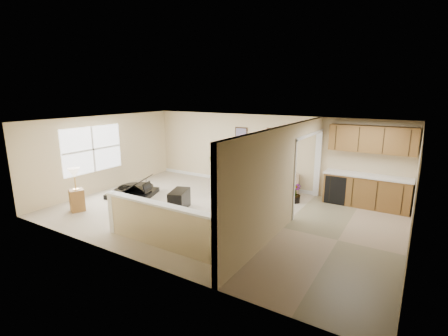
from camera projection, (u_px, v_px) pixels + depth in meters
The scene contains 20 objects.
floor at pixel (219, 214), 8.86m from camera, with size 9.00×9.00×0.00m, color #B9AA90.
back_wall at pixel (266, 152), 11.07m from camera, with size 9.00×0.04×2.50m, color beige.
front_wall at pixel (134, 201), 6.08m from camera, with size 9.00×0.04×2.50m, color beige.
left_wall at pixel (106, 153), 10.86m from camera, with size 0.04×6.00×2.50m, color beige.
right_wall at pixel (415, 197), 6.29m from camera, with size 0.04×6.00×2.50m, color beige.
ceiling at pixel (219, 122), 8.29m from camera, with size 9.00×6.00×0.04m, color silver.
kitchen_vinyl at pixel (338, 240), 7.26m from camera, with size 2.70×6.00×0.01m, color tan.
interior_partition at pixel (287, 177), 7.88m from camera, with size 0.18×5.99×2.50m.
pony_half_wall at pixel (164, 225), 6.79m from camera, with size 3.42×0.22×1.00m.
left_window at pixel (93, 149), 10.39m from camera, with size 0.05×2.15×1.45m, color white.
wall_art_left at pixel (241, 135), 11.41m from camera, with size 0.48×0.04×0.58m.
wall_mirror at pixel (274, 137), 10.76m from camera, with size 0.55×0.04×0.55m.
kitchen_cabinets at pixel (363, 177), 9.31m from camera, with size 2.36×0.65×2.33m.
piano at pixel (134, 178), 10.43m from camera, with size 1.91×1.88×1.29m.
piano_bench at pixel (179, 200), 9.14m from camera, with size 0.42×0.82×0.55m, color black.
loveseat at pixel (274, 184), 10.50m from camera, with size 1.65×1.09×0.87m.
accent_table at pixel (235, 172), 11.46m from camera, with size 0.50×0.50×0.73m.
palm_plant at pixel (227, 167), 11.48m from camera, with size 1.21×1.06×1.30m.
small_plant at pixel (295, 195), 9.72m from camera, with size 0.37×0.37×0.57m.
lamp_stand at pixel (76, 193), 8.97m from camera, with size 0.48×0.48×1.22m.
Camera 1 is at (4.46, -7.05, 3.24)m, focal length 26.00 mm.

